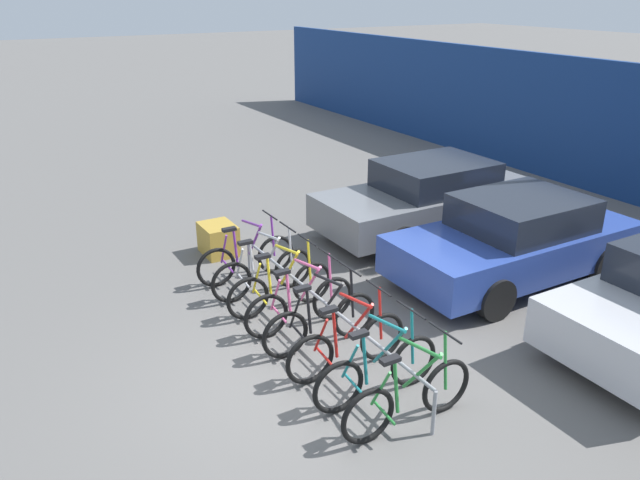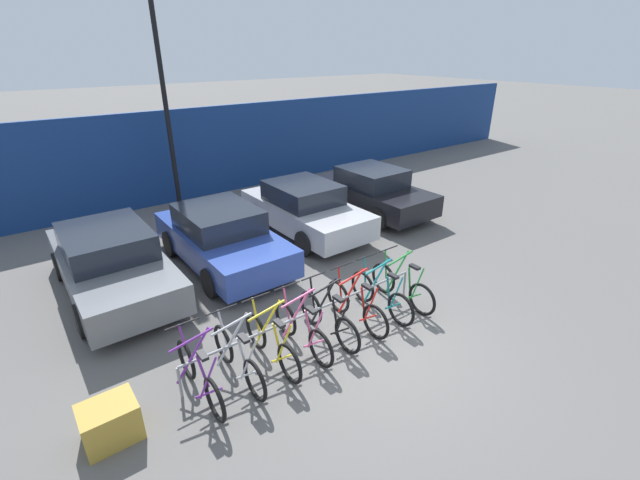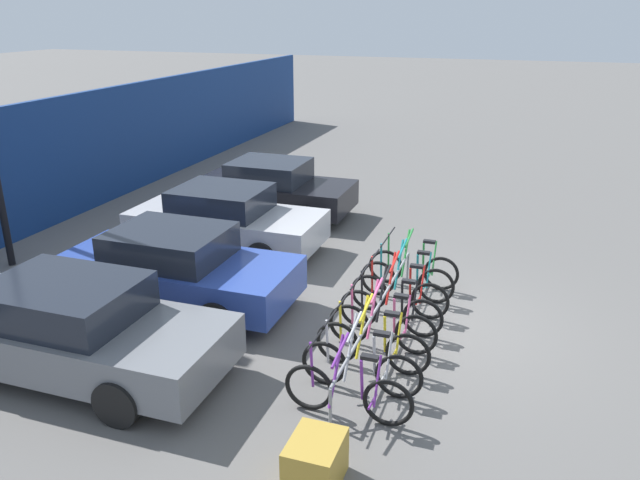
# 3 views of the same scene
# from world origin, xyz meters

# --- Properties ---
(ground_plane) EXTENTS (120.00, 120.00, 0.00)m
(ground_plane) POSITION_xyz_m (0.00, 0.00, 0.00)
(ground_plane) COLOR #605E5B
(hoarding_wall) EXTENTS (36.00, 0.16, 2.98)m
(hoarding_wall) POSITION_xyz_m (0.00, 9.50, 1.49)
(hoarding_wall) COLOR navy
(hoarding_wall) RESTS_ON ground
(bike_rack) EXTENTS (4.82, 0.04, 0.57)m
(bike_rack) POSITION_xyz_m (-0.79, 0.68, 0.50)
(bike_rack) COLOR gray
(bike_rack) RESTS_ON ground
(bicycle_purple) EXTENTS (0.68, 1.71, 1.05)m
(bicycle_purple) POSITION_xyz_m (-2.93, 0.53, 0.38)
(bicycle_purple) COLOR black
(bicycle_purple) RESTS_ON ground
(bicycle_silver) EXTENTS (0.68, 1.71, 1.05)m
(bicycle_silver) POSITION_xyz_m (-2.30, 0.53, 0.38)
(bicycle_silver) COLOR black
(bicycle_silver) RESTS_ON ground
(bicycle_yellow) EXTENTS (0.68, 1.71, 1.05)m
(bicycle_yellow) POSITION_xyz_m (-1.70, 0.53, 0.38)
(bicycle_yellow) COLOR black
(bicycle_yellow) RESTS_ON ground
(bicycle_pink) EXTENTS (0.68, 1.71, 1.05)m
(bicycle_pink) POSITION_xyz_m (-1.10, 0.53, 0.38)
(bicycle_pink) COLOR black
(bicycle_pink) RESTS_ON ground
(bicycle_black) EXTENTS (0.68, 1.71, 1.05)m
(bicycle_black) POSITION_xyz_m (-0.53, 0.53, 0.38)
(bicycle_black) COLOR black
(bicycle_black) RESTS_ON ground
(bicycle_red) EXTENTS (0.68, 1.71, 1.05)m
(bicycle_red) POSITION_xyz_m (0.12, 0.53, 0.38)
(bicycle_red) COLOR black
(bicycle_red) RESTS_ON ground
(bicycle_teal) EXTENTS (0.68, 1.71, 1.05)m
(bicycle_teal) POSITION_xyz_m (0.76, 0.53, 0.38)
(bicycle_teal) COLOR black
(bicycle_teal) RESTS_ON ground
(bicycle_green) EXTENTS (0.68, 1.71, 1.05)m
(bicycle_green) POSITION_xyz_m (1.34, 0.53, 0.38)
(bicycle_green) COLOR black
(bicycle_green) RESTS_ON ground
(car_grey) EXTENTS (1.91, 4.44, 1.40)m
(car_grey) POSITION_xyz_m (-3.16, 4.51, 0.69)
(car_grey) COLOR slate
(car_grey) RESTS_ON ground
(car_blue) EXTENTS (1.91, 4.15, 1.40)m
(car_blue) POSITION_xyz_m (-0.78, 4.29, 0.69)
(car_blue) COLOR #2D479E
(car_blue) RESTS_ON ground
(car_silver) EXTENTS (1.91, 4.09, 1.40)m
(car_silver) POSITION_xyz_m (1.90, 4.70, 0.69)
(car_silver) COLOR #B7B7BC
(car_silver) RESTS_ON ground
(car_black) EXTENTS (1.91, 3.94, 1.40)m
(car_black) POSITION_xyz_m (4.50, 4.72, 0.69)
(car_black) COLOR black
(car_black) RESTS_ON ground
(lamp_post) EXTENTS (0.24, 0.44, 7.43)m
(lamp_post) POSITION_xyz_m (-0.29, 8.50, 4.08)
(lamp_post) COLOR black
(lamp_post) RESTS_ON ground
(cargo_crate) EXTENTS (0.70, 0.56, 0.55)m
(cargo_crate) POSITION_xyz_m (-4.17, 0.52, 0.28)
(cargo_crate) COLOR #B28C33
(cargo_crate) RESTS_ON ground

